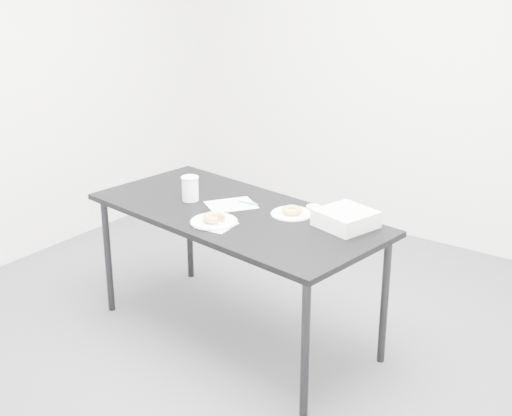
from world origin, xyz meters
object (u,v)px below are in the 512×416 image
Objects in this scene: pen at (248,203)px; bakery_box at (346,218)px; table at (236,221)px; plate_far at (292,214)px; scorecard at (231,205)px; coffee_cup at (190,188)px; donut_near at (214,218)px; plate_near at (214,222)px; donut_far at (292,210)px.

pen is 0.47× the size of bakery_box.
plate_far reaches higher than table.
pen reaches higher than scorecard.
coffee_cup is at bearing -171.49° from table.
scorecard is at bearing 109.00° from donut_near.
donut_near is 0.83× the size of coffee_cup.
bakery_box is at bearing 31.64° from donut_near.
coffee_cup is at bearing -129.42° from scorecard.
scorecard is at bearing 109.00° from plate_near.
pen and plate_near have the same top height.
plate_near is at bearing -127.51° from plate_far.
coffee_cup reaches higher than table.
coffee_cup reaches higher than donut_far.
pen is at bearing 104.52° from table.
scorecard is at bearing -168.08° from plate_far.
scorecard is 2.46× the size of donut_far.
donut_near is at bearing -132.67° from bakery_box.
pen is at bearing -178.99° from plate_far.
coffee_cup reaches higher than pen.
plate_far is 2.13× the size of donut_far.
scorecard is 0.37m from donut_far.
bakery_box reaches higher than donut_near.
plate_far is at bearing 52.49° from plate_near.
donut_near is (0.09, -0.27, 0.03)m from scorecard.
pen reaches higher than table.
plate_near is (0.01, -0.21, 0.07)m from table.
bakery_box is (0.62, 0.02, 0.04)m from pen.
table is at bearing -152.49° from donut_far.
plate_near is at bearing -80.48° from table.
donut_near is (0.02, -0.34, 0.02)m from pen.
pen is at bearing -162.21° from bakery_box.
plate_near is 0.02m from donut_near.
donut_far is at bearing 52.49° from plate_near.
donut_far reaches higher than plate_far.
donut_far is at bearing -161.23° from bakery_box.
plate_near is at bearing -30.76° from coffee_cup.
donut_far reaches higher than plate_near.
scorecard is at bearing 16.66° from coffee_cup.
bakery_box reaches higher than plate_near.
donut_near is 0.51× the size of plate_far.
coffee_cup reaches higher than plate_near.
bakery_box is at bearing 22.48° from table.
table is at bearing -152.49° from plate_far.
scorecard is 0.70m from bakery_box.
scorecard is 0.29m from donut_near.
donut_far is (0.29, 0.01, 0.02)m from pen.
plate_near is at bearing 180.00° from donut_near.
donut_far is (0.36, 0.08, 0.02)m from scorecard.
donut_far reaches higher than scorecard.
pen is 0.35m from plate_near.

